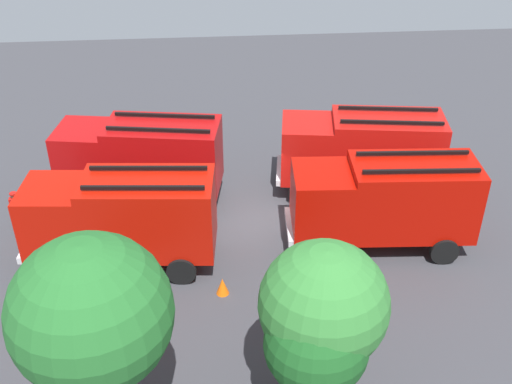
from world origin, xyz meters
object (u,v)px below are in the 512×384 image
at_px(tree_2, 91,314).
at_px(traffic_cone_1, 222,286).
at_px(tree_0, 324,305).
at_px(traffic_cone_0, 348,150).
at_px(fire_truck_1, 141,156).
at_px(fire_truck_3, 122,216).
at_px(traffic_cone_2, 156,160).
at_px(firefighter_0, 17,209).
at_px(tree_1, 316,344).
at_px(fire_truck_2, 384,200).
at_px(fire_truck_0, 362,149).

bearing_deg(tree_2, traffic_cone_1, -121.75).
xyz_separation_m(tree_0, traffic_cone_0, (-4.07, -14.75, -3.37)).
xyz_separation_m(fire_truck_1, tree_2, (0.14, 12.18, 2.20)).
bearing_deg(fire_truck_3, tree_0, 136.23).
xyz_separation_m(fire_truck_3, traffic_cone_2, (-0.76, -7.40, -1.78)).
distance_m(firefighter_0, tree_0, 14.83).
distance_m(firefighter_0, tree_1, 14.97).
distance_m(fire_truck_2, traffic_cone_0, 7.63).
height_order(tree_1, tree_2, tree_2).
distance_m(firefighter_0, traffic_cone_0, 15.79).
bearing_deg(fire_truck_1, traffic_cone_1, 125.09).
height_order(fire_truck_0, firefighter_0, fire_truck_0).
relative_size(firefighter_0, traffic_cone_0, 2.48).
height_order(fire_truck_3, tree_0, tree_0).
relative_size(tree_0, tree_2, 0.86).
relative_size(fire_truck_3, traffic_cone_0, 10.33).
height_order(tree_1, traffic_cone_0, tree_1).
bearing_deg(fire_truck_2, fire_truck_1, -20.77).
bearing_deg(tree_1, traffic_cone_0, -105.73).
height_order(tree_2, traffic_cone_0, tree_2).
distance_m(fire_truck_3, tree_2, 7.92).
distance_m(firefighter_0, tree_2, 11.81).
xyz_separation_m(fire_truck_1, tree_0, (-5.85, 11.66, 1.57)).
bearing_deg(traffic_cone_0, tree_1, 74.27).
xyz_separation_m(tree_0, traffic_cone_1, (2.62, -4.94, -3.39)).
relative_size(firefighter_0, tree_2, 0.27).
xyz_separation_m(fire_truck_3, traffic_cone_1, (-3.61, 2.15, -1.82)).
xyz_separation_m(fire_truck_1, traffic_cone_0, (-9.92, -3.09, -1.80)).
height_order(tree_1, traffic_cone_2, tree_1).
bearing_deg(traffic_cone_1, fire_truck_1, -64.30).
distance_m(tree_2, traffic_cone_0, 18.72).
relative_size(fire_truck_2, tree_1, 1.66).
height_order(fire_truck_0, fire_truck_1, same).
bearing_deg(fire_truck_1, traffic_cone_0, -153.31).
relative_size(fire_truck_0, firefighter_0, 4.22).
bearing_deg(fire_truck_3, fire_truck_0, -151.53).
bearing_deg(tree_1, firefighter_0, -44.41).
xyz_separation_m(fire_truck_0, traffic_cone_0, (-0.20, -3.26, -1.80)).
relative_size(firefighter_0, traffic_cone_2, 2.38).
xyz_separation_m(fire_truck_0, traffic_cone_2, (9.34, -3.00, -1.78)).
bearing_deg(traffic_cone_0, tree_0, 74.57).
bearing_deg(fire_truck_1, tree_0, 126.03).
bearing_deg(tree_0, fire_truck_2, -117.24).
bearing_deg(traffic_cone_1, traffic_cone_2, -73.37).
xyz_separation_m(fire_truck_3, tree_1, (-5.95, 7.77, 0.82)).
distance_m(fire_truck_0, tree_2, 15.69).
xyz_separation_m(tree_2, traffic_cone_2, (-0.52, -15.01, -3.98)).
relative_size(tree_0, traffic_cone_0, 7.74).
relative_size(fire_truck_2, firefighter_0, 4.14).
relative_size(fire_truck_0, tree_2, 1.16).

